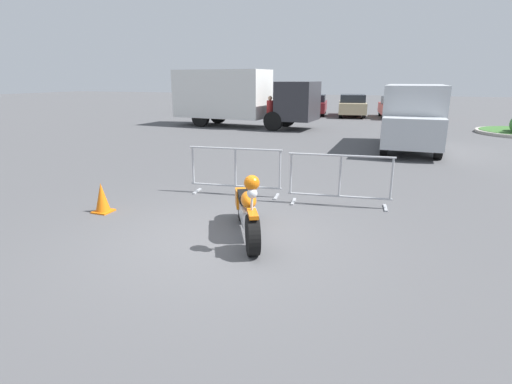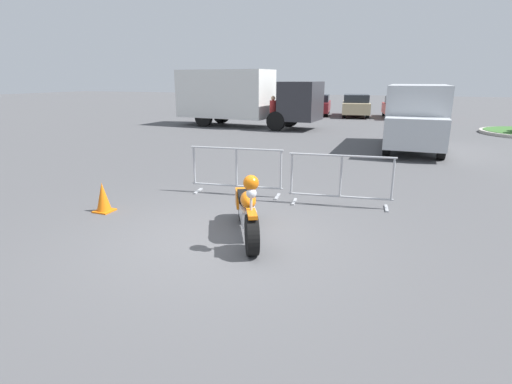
% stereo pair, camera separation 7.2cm
% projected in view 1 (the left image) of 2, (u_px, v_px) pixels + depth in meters
% --- Properties ---
extents(ground_plane, '(120.00, 120.00, 0.00)m').
position_uv_depth(ground_plane, '(217.00, 240.00, 6.53)').
color(ground_plane, '#4C4C4F').
extents(motorcycle, '(1.13, 1.95, 1.20)m').
position_uv_depth(motorcycle, '(248.00, 210.00, 6.58)').
color(motorcycle, black).
rests_on(motorcycle, ground).
extents(crowd_barrier_near, '(2.10, 0.68, 1.07)m').
position_uv_depth(crowd_barrier_near, '(235.00, 171.00, 8.91)').
color(crowd_barrier_near, '#9EA0A5').
rests_on(crowd_barrier_near, ground).
extents(crowd_barrier_far, '(2.10, 0.68, 1.07)m').
position_uv_depth(crowd_barrier_far, '(340.00, 180.00, 8.13)').
color(crowd_barrier_far, '#9EA0A5').
rests_on(crowd_barrier_far, ground).
extents(box_truck, '(7.82, 2.71, 2.98)m').
position_uv_depth(box_truck, '(237.00, 96.00, 21.37)').
color(box_truck, silver).
rests_on(box_truck, ground).
extents(delivery_van, '(2.03, 5.01, 2.31)m').
position_uv_depth(delivery_van, '(413.00, 115.00, 14.63)').
color(delivery_van, '#B2B7BC').
rests_on(delivery_van, ground).
extents(parked_car_black, '(2.44, 4.62, 1.49)m').
position_uv_depth(parked_car_black, '(210.00, 102.00, 31.10)').
color(parked_car_black, black).
rests_on(parked_car_black, ground).
extents(parked_car_white, '(2.30, 4.35, 1.41)m').
position_uv_depth(parked_car_white, '(242.00, 103.00, 30.09)').
color(parked_car_white, white).
rests_on(parked_car_white, ground).
extents(parked_car_silver, '(2.34, 4.44, 1.43)m').
position_uv_depth(parked_car_silver, '(277.00, 104.00, 29.39)').
color(parked_car_silver, '#B7BABF').
rests_on(parked_car_silver, ground).
extents(parked_car_maroon, '(2.33, 4.41, 1.42)m').
position_uv_depth(parked_car_maroon, '(314.00, 105.00, 28.52)').
color(parked_car_maroon, maroon).
rests_on(parked_car_maroon, ground).
extents(parked_car_tan, '(2.42, 4.58, 1.48)m').
position_uv_depth(parked_car_tan, '(352.00, 105.00, 27.38)').
color(parked_car_tan, tan).
rests_on(parked_car_tan, ground).
extents(parked_car_red, '(2.26, 4.29, 1.39)m').
position_uv_depth(parked_car_red, '(394.00, 107.00, 26.37)').
color(parked_car_red, '#B21E19').
rests_on(parked_car_red, ground).
extents(pedestrian, '(0.46, 0.46, 1.69)m').
position_uv_depth(pedestrian, '(270.00, 111.00, 20.17)').
color(pedestrian, '#262838').
rests_on(pedestrian, ground).
extents(traffic_cone, '(0.34, 0.34, 0.59)m').
position_uv_depth(traffic_cone, '(102.00, 198.00, 7.79)').
color(traffic_cone, orange).
rests_on(traffic_cone, ground).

